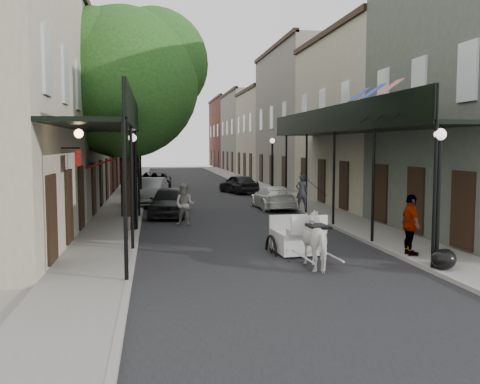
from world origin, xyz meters
name	(u,v)px	position (x,y,z in m)	size (l,w,h in m)	color
ground	(270,262)	(0.00, 0.00, 0.00)	(140.00, 140.00, 0.00)	gray
road	(205,197)	(0.00, 20.00, 0.01)	(8.00, 90.00, 0.01)	black
sidewalk_left	(128,197)	(-5.00, 20.00, 0.06)	(2.20, 90.00, 0.12)	gray
sidewalk_right	(279,195)	(5.00, 20.00, 0.06)	(2.20, 90.00, 0.12)	gray
building_row_left	(87,122)	(-8.60, 30.00, 5.25)	(5.00, 80.00, 10.50)	#BBB096
building_row_right	(293,124)	(8.60, 30.00, 5.25)	(5.00, 80.00, 10.50)	gray
gallery_left	(116,129)	(-4.79, 6.98, 4.05)	(2.20, 18.05, 4.88)	black
gallery_right	(345,130)	(4.79, 6.98, 4.05)	(2.20, 18.05, 4.88)	black
tree_near	(133,77)	(-4.20, 10.18, 6.49)	(7.31, 6.80, 9.63)	#382619
tree_far	(140,111)	(-4.25, 24.18, 5.84)	(6.45, 6.00, 8.61)	#382619
lamppost_right_near	(438,196)	(4.10, -2.00, 2.05)	(0.32, 0.32, 3.71)	black
lamppost_left	(133,180)	(-4.10, 6.00, 2.05)	(0.32, 0.32, 3.71)	black
lamppost_right_far	(272,166)	(4.10, 18.00, 2.05)	(0.32, 0.32, 3.71)	black
horse	(319,241)	(1.17, -1.00, 0.76)	(0.82, 1.79, 1.51)	white
carriage	(293,221)	(1.04, 1.35, 0.98)	(1.65, 2.30, 2.53)	black
pedestrian_walking	(185,205)	(-2.04, 7.41, 0.89)	(0.86, 0.67, 1.78)	#9F9E96
pedestrian_sidewalk_left	(135,183)	(-4.49, 18.54, 1.03)	(1.18, 0.68, 1.82)	gray
pedestrian_sidewalk_right	(411,225)	(4.20, -0.33, 1.03)	(1.07, 0.44, 1.82)	gray
car_left_near	(169,202)	(-2.60, 10.43, 0.72)	(1.69, 4.21, 1.44)	black
car_left_mid	(149,192)	(-3.60, 15.41, 0.77)	(1.63, 4.66, 1.54)	#9A9A9F
car_left_far	(154,182)	(-3.28, 24.00, 0.74)	(2.46, 5.33, 1.48)	black
car_right_near	(273,197)	(2.94, 12.65, 0.62)	(1.73, 4.25, 1.23)	white
car_right_far	(239,184)	(2.60, 22.13, 0.68)	(1.60, 3.98, 1.36)	black
trash_bags	(444,258)	(4.32, -2.03, 0.37)	(0.90, 1.05, 0.55)	black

